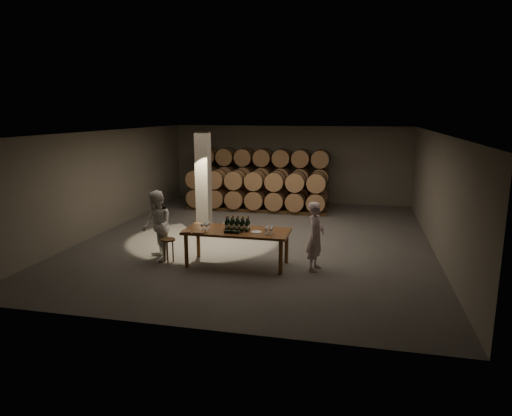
% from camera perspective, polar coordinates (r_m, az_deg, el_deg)
% --- Properties ---
extents(room, '(12.00, 12.00, 12.00)m').
position_cam_1_polar(room, '(14.23, -6.58, 3.07)').
color(room, '#555250').
rests_on(room, ground).
extents(tasting_table, '(2.60, 1.10, 0.90)m').
position_cam_1_polar(tasting_table, '(11.34, -2.40, -3.30)').
color(tasting_table, brown).
rests_on(tasting_table, ground).
extents(barrel_stack_back, '(5.48, 0.95, 2.31)m').
position_cam_1_polar(barrel_stack_back, '(18.83, 0.92, 4.08)').
color(barrel_stack_back, '#51351C').
rests_on(barrel_stack_back, ground).
extents(barrel_stack_front, '(5.48, 0.95, 1.57)m').
position_cam_1_polar(barrel_stack_front, '(17.54, -0.03, 2.27)').
color(barrel_stack_front, '#51351C').
rests_on(barrel_stack_front, ground).
extents(bottle_cluster, '(0.61, 0.24, 0.36)m').
position_cam_1_polar(bottle_cluster, '(11.27, -2.35, -2.18)').
color(bottle_cluster, black).
rests_on(bottle_cluster, tasting_table).
extents(lying_bottles, '(0.46, 0.08, 0.08)m').
position_cam_1_polar(lying_bottles, '(11.01, -3.02, -2.99)').
color(lying_bottles, black).
rests_on(lying_bottles, tasting_table).
extents(glass_cluster_left, '(0.19, 0.30, 0.17)m').
position_cam_1_polar(glass_cluster_left, '(11.44, -6.31, -2.06)').
color(glass_cluster_left, silver).
rests_on(glass_cluster_left, tasting_table).
extents(glass_cluster_right, '(0.19, 0.30, 0.16)m').
position_cam_1_polar(glass_cluster_right, '(11.01, 1.66, -2.59)').
color(glass_cluster_right, silver).
rests_on(glass_cluster_right, tasting_table).
extents(plate, '(0.27, 0.27, 0.02)m').
position_cam_1_polar(plate, '(11.11, 0.04, -3.01)').
color(plate, white).
rests_on(plate, tasting_table).
extents(notebook_near, '(0.28, 0.22, 0.03)m').
position_cam_1_polar(notebook_near, '(11.14, -7.16, -3.03)').
color(notebook_near, brown).
rests_on(notebook_near, tasting_table).
extents(notebook_corner, '(0.29, 0.33, 0.02)m').
position_cam_1_polar(notebook_corner, '(11.28, -8.69, -2.90)').
color(notebook_corner, brown).
rests_on(notebook_corner, tasting_table).
extents(pen, '(0.14, 0.03, 0.01)m').
position_cam_1_polar(pen, '(11.11, -6.38, -3.11)').
color(pen, black).
rests_on(pen, tasting_table).
extents(stool, '(0.37, 0.37, 0.62)m').
position_cam_1_polar(stool, '(11.80, -10.95, -4.34)').
color(stool, '#51351C').
rests_on(stool, ground).
extents(person_man, '(0.51, 0.68, 1.68)m').
position_cam_1_polar(person_man, '(11.07, 7.46, -3.53)').
color(person_man, beige).
rests_on(person_man, ground).
extents(person_woman, '(1.09, 1.12, 1.82)m').
position_cam_1_polar(person_woman, '(11.97, -12.29, -2.19)').
color(person_woman, white).
rests_on(person_woman, ground).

